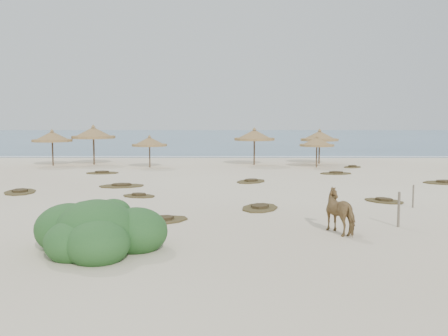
{
  "coord_description": "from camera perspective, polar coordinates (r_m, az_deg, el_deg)",
  "views": [
    {
      "loc": [
        -0.35,
        -20.98,
        3.72
      ],
      "look_at": [
        -0.44,
        5.0,
        1.07
      ],
      "focal_mm": 40.0,
      "sensor_mm": 36.0,
      "label": 1
    }
  ],
  "objects": [
    {
      "name": "ground",
      "position": [
        21.31,
        1.13,
        -4.23
      ],
      "size": [
        160.0,
        160.0,
        0.0
      ],
      "primitive_type": "plane",
      "color": "beige",
      "rests_on": "ground"
    },
    {
      "name": "scrub_2",
      "position": [
        23.84,
        -9.71,
        -3.12
      ],
      "size": [
        1.9,
        1.57,
        0.16
      ],
      "rotation": [
        0.0,
        0.0,
        2.77
      ],
      "color": "#504623",
      "rests_on": "ground"
    },
    {
      "name": "horse",
      "position": [
        16.52,
        13.37,
        -4.84
      ],
      "size": [
        1.37,
        1.84,
        1.42
      ],
      "primitive_type": "imported",
      "rotation": [
        0.0,
        0.0,
        3.55
      ],
      "color": "olive",
      "rests_on": "ground"
    },
    {
      "name": "scrub_6",
      "position": [
        34.16,
        -13.76,
        -0.52
      ],
      "size": [
        2.27,
        1.58,
        0.16
      ],
      "rotation": [
        0.0,
        0.0,
        0.09
      ],
      "color": "#504623",
      "rests_on": "ground"
    },
    {
      "name": "palapa_4",
      "position": [
        37.72,
        10.56,
        2.91
      ],
      "size": [
        2.72,
        2.72,
        2.41
      ],
      "rotation": [
        0.0,
        0.0,
        -0.06
      ],
      "color": "#4F3D28",
      "rests_on": "ground"
    },
    {
      "name": "scrub_4",
      "position": [
        23.19,
        17.8,
        -3.56
      ],
      "size": [
        2.1,
        2.1,
        0.16
      ],
      "rotation": [
        0.0,
        0.0,
        2.35
      ],
      "color": "#504623",
      "rests_on": "ground"
    },
    {
      "name": "palapa_1",
      "position": [
        40.6,
        -14.7,
        3.85
      ],
      "size": [
        3.44,
        3.44,
        3.17
      ],
      "rotation": [
        0.0,
        0.0,
        -0.02
      ],
      "color": "#4F3D28",
      "rests_on": "ground"
    },
    {
      "name": "palapa_5",
      "position": [
        40.76,
        10.86,
        3.56
      ],
      "size": [
        3.99,
        3.99,
        2.82
      ],
      "rotation": [
        0.0,
        0.0,
        0.43
      ],
      "color": "#4F3D28",
      "rests_on": "ground"
    },
    {
      "name": "fence_post_far",
      "position": [
        22.0,
        20.81,
        -3.04
      ],
      "size": [
        0.08,
        0.08,
        0.95
      ],
      "primitive_type": "cylinder",
      "rotation": [
        0.0,
        0.0,
        -0.16
      ],
      "color": "#6D6252",
      "rests_on": "ground"
    },
    {
      "name": "ocean",
      "position": [
        96.05,
        0.39,
        3.6
      ],
      "size": [
        200.0,
        100.0,
        0.01
      ],
      "primitive_type": "cube",
      "color": "#265472",
      "rests_on": "ground"
    },
    {
      "name": "palapa_0",
      "position": [
        40.64,
        -19.05,
        3.36
      ],
      "size": [
        3.58,
        3.58,
        2.84
      ],
      "rotation": [
        0.0,
        0.0,
        0.2
      ],
      "color": "#4F3D28",
      "rests_on": "ground"
    },
    {
      "name": "scrub_7",
      "position": [
        33.72,
        12.67,
        -0.57
      ],
      "size": [
        2.34,
        1.72,
        0.16
      ],
      "rotation": [
        0.0,
        0.0,
        0.16
      ],
      "color": "#504623",
      "rests_on": "ground"
    },
    {
      "name": "palapa_3",
      "position": [
        39.02,
        3.49,
        3.72
      ],
      "size": [
        3.37,
        3.37,
        2.96
      ],
      "rotation": [
        0.0,
        0.0,
        0.07
      ],
      "color": "#4F3D28",
      "rests_on": "ground"
    },
    {
      "name": "scrub_9",
      "position": [
        20.48,
        4.11,
        -4.51
      ],
      "size": [
        2.0,
        2.5,
        0.16
      ],
      "rotation": [
        0.0,
        0.0,
        1.27
      ],
      "color": "#504623",
      "rests_on": "ground"
    },
    {
      "name": "scrub_1",
      "position": [
        27.46,
        -11.63,
        -1.98
      ],
      "size": [
        2.7,
        2.05,
        0.16
      ],
      "rotation": [
        0.0,
        0.0,
        0.21
      ],
      "color": "#504623",
      "rests_on": "ground"
    },
    {
      "name": "palapa_2",
      "position": [
        37.41,
        -8.51,
        2.95
      ],
      "size": [
        3.45,
        3.45,
        2.43
      ],
      "rotation": [
        0.0,
        0.0,
        0.43
      ],
      "color": "#4F3D28",
      "rests_on": "ground"
    },
    {
      "name": "scrub_11",
      "position": [
        18.15,
        -7.05,
        -5.88
      ],
      "size": [
        2.38,
        2.2,
        0.16
      ],
      "rotation": [
        0.0,
        0.0,
        0.61
      ],
      "color": "#504623",
      "rests_on": "ground"
    },
    {
      "name": "bush",
      "position": [
        14.34,
        -14.21,
        -7.1
      ],
      "size": [
        3.78,
        3.33,
        1.69
      ],
      "rotation": [
        0.0,
        0.0,
        0.01
      ],
      "color": "#2F5C27",
      "rests_on": "ground"
    },
    {
      "name": "scrub_0",
      "position": [
        26.71,
        -22.28,
        -2.51
      ],
      "size": [
        2.01,
        2.59,
        0.16
      ],
      "rotation": [
        0.0,
        0.0,
        1.82
      ],
      "color": "#504623",
      "rests_on": "ground"
    },
    {
      "name": "fence_post_near",
      "position": [
        17.97,
        19.34,
        -4.49
      ],
      "size": [
        0.11,
        0.11,
        1.21
      ],
      "primitive_type": "cylinder",
      "rotation": [
        0.0,
        0.0,
        0.31
      ],
      "color": "#6D6252",
      "rests_on": "ground"
    },
    {
      "name": "scrub_10",
      "position": [
        38.35,
        14.47,
        0.14
      ],
      "size": [
        1.95,
        2.04,
        0.16
      ],
      "rotation": [
        0.0,
        0.0,
        0.89
      ],
      "color": "#504623",
      "rests_on": "ground"
    },
    {
      "name": "scrub_3",
      "position": [
        28.83,
        3.12,
        -1.5
      ],
      "size": [
        2.38,
        2.61,
        0.16
      ],
      "rotation": [
        0.0,
        0.0,
        1.0
      ],
      "color": "#504623",
      "rests_on": "ground"
    },
    {
      "name": "foam_line",
      "position": [
        47.13,
        0.61,
        1.29
      ],
      "size": [
        70.0,
        0.6,
        0.01
      ],
      "primitive_type": "cube",
      "color": "white",
      "rests_on": "ground"
    },
    {
      "name": "scrub_5",
      "position": [
        30.92,
        24.05,
        -1.5
      ],
      "size": [
        2.6,
        1.7,
        0.16
      ],
      "rotation": [
        0.0,
        0.0,
        0.01
      ],
      "color": "#504623",
      "rests_on": "ground"
    }
  ]
}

